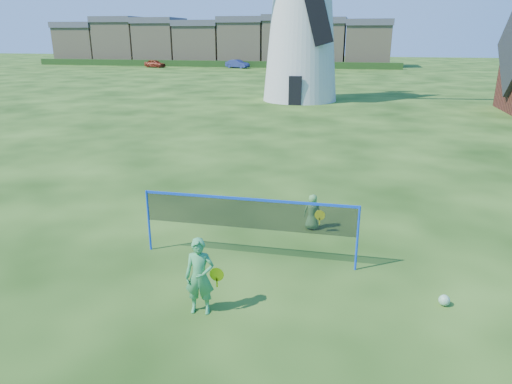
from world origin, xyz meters
The scene contains 10 objects.
ground centered at (0.00, 0.00, 0.00)m, with size 220.00×220.00×0.00m, color black.
windmill centered at (-2.15, 28.22, 6.20)m, with size 14.33×5.89×18.54m.
badminton_net centered at (0.14, -0.09, 1.14)m, with size 5.05×0.05×1.55m.
player_girl centered at (-0.25, -2.44, 0.76)m, with size 0.72×0.43×1.53m.
player_boy centered at (1.44, 2.05, 0.49)m, with size 0.61×0.40×0.99m.
play_ball centered at (4.37, -1.21, 0.11)m, with size 0.22×0.22×0.22m, color green.
terraced_houses centered at (-22.39, 72.00, 3.91)m, with size 59.42×8.40×8.19m.
hedge centered at (-22.00, 66.00, 0.50)m, with size 62.00×0.80×1.00m, color #193814.
car_left centered at (-29.97, 62.67, 0.61)m, with size 1.45×3.59×1.22m, color maroon.
car_right centered at (-16.53, 64.13, 0.65)m, with size 1.37×3.92×1.29m, color navy.
Camera 1 is at (2.41, -9.76, 5.08)m, focal length 32.44 mm.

